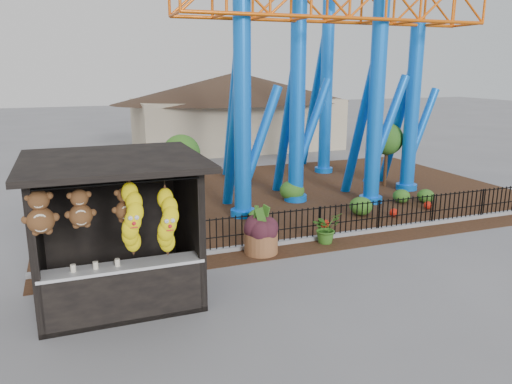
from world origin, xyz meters
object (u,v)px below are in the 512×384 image
object	(u,v)px
terracotta_planter	(261,243)
potted_plant	(326,228)
roller_coaster	(314,23)
prize_booth	(116,235)

from	to	relation	value
terracotta_planter	potted_plant	size ratio (longest dim) A/B	1.01
roller_coaster	prize_booth	bearing A→B (deg)	-138.05
potted_plant	prize_booth	bearing A→B (deg)	179.79
prize_booth	roller_coaster	size ratio (longest dim) A/B	0.32
roller_coaster	potted_plant	distance (m)	8.47
terracotta_planter	prize_booth	bearing A→B (deg)	-156.39
prize_booth	potted_plant	size ratio (longest dim) A/B	3.91
prize_booth	potted_plant	distance (m)	6.22
terracotta_planter	potted_plant	bearing A→B (deg)	3.16
terracotta_planter	potted_plant	distance (m)	2.03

